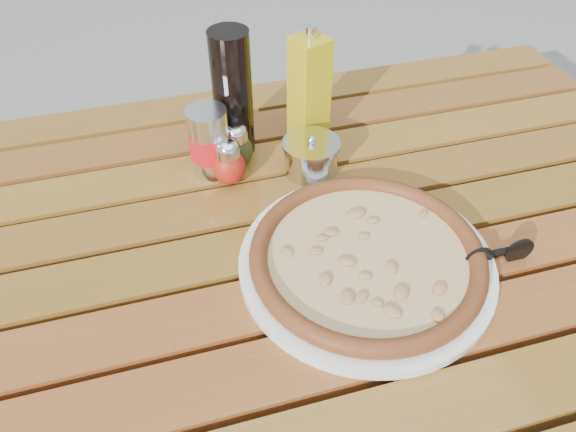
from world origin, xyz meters
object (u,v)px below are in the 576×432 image
object	(u,v)px
pizza	(367,256)
pepper_shaker	(229,163)
table	(291,273)
sunglasses	(497,255)
dark_bottle	(233,94)
soda_can	(209,142)
parmesan_tin	(311,156)
oregano_shaker	(237,147)
olive_oil_cruet	(309,89)
plate	(366,264)

from	to	relation	value
pizza	pepper_shaker	bearing A→B (deg)	121.52
table	sunglasses	world-z (taller)	sunglasses
dark_bottle	sunglasses	size ratio (longest dim) A/B	2.00
soda_can	parmesan_tin	world-z (taller)	soda_can
pepper_shaker	oregano_shaker	world-z (taller)	same
pizza	dark_bottle	distance (m)	0.36
pepper_shaker	soda_can	world-z (taller)	soda_can
pizza	sunglasses	bearing A→B (deg)	-13.15
table	olive_oil_cruet	world-z (taller)	olive_oil_cruet
olive_oil_cruet	parmesan_tin	bearing A→B (deg)	-104.66
oregano_shaker	pizza	bearing A→B (deg)	-65.82
table	pizza	bearing A→B (deg)	-43.20
plate	pizza	bearing A→B (deg)	0.00
plate	table	bearing A→B (deg)	136.80
dark_bottle	olive_oil_cruet	bearing A→B (deg)	0.83
table	sunglasses	bearing A→B (deg)	-24.74
dark_bottle	sunglasses	distance (m)	0.48
plate	oregano_shaker	size ratio (longest dim) A/B	4.39
pizza	dark_bottle	xyz separation A→B (m)	(-0.12, 0.33, 0.09)
pepper_shaker	sunglasses	size ratio (longest dim) A/B	0.74
dark_bottle	soda_can	xyz separation A→B (m)	(-0.05, -0.05, -0.05)
table	pepper_shaker	distance (m)	0.20
plate	pepper_shaker	xyz separation A→B (m)	(-0.15, 0.24, 0.03)
soda_can	olive_oil_cruet	bearing A→B (deg)	15.84
table	plate	xyz separation A→B (m)	(0.09, -0.08, 0.08)
table	plate	size ratio (longest dim) A/B	3.89
soda_can	table	bearing A→B (deg)	-66.56
dark_bottle	parmesan_tin	bearing A→B (deg)	-41.96
oregano_shaker	dark_bottle	size ratio (longest dim) A/B	0.37
oregano_shaker	olive_oil_cruet	size ratio (longest dim) A/B	0.39
oregano_shaker	sunglasses	xyz separation A→B (m)	(0.31, -0.32, -0.02)
pepper_shaker	soda_can	bearing A→B (deg)	123.49
plate	pepper_shaker	distance (m)	0.28
olive_oil_cruet	oregano_shaker	bearing A→B (deg)	-161.08
parmesan_tin	pepper_shaker	bearing A→B (deg)	175.54
plate	sunglasses	distance (m)	0.19
table	parmesan_tin	bearing A→B (deg)	62.77
table	sunglasses	xyz separation A→B (m)	(0.27, -0.12, 0.09)
table	pepper_shaker	size ratio (longest dim) A/B	17.07
plate	olive_oil_cruet	distance (m)	0.34
plate	dark_bottle	bearing A→B (deg)	109.83
pizza	parmesan_tin	distance (m)	0.23
dark_bottle	parmesan_tin	size ratio (longest dim) A/B	1.80
parmesan_tin	sunglasses	size ratio (longest dim) A/B	1.11
pepper_shaker	sunglasses	distance (m)	0.43
pepper_shaker	oregano_shaker	bearing A→B (deg)	61.29
dark_bottle	parmesan_tin	xyz separation A→B (m)	(0.11, -0.10, -0.08)
plate	olive_oil_cruet	xyz separation A→B (m)	(0.02, 0.33, 0.09)
pizza	oregano_shaker	distance (m)	0.31
soda_can	olive_oil_cruet	size ratio (longest dim) A/B	0.57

